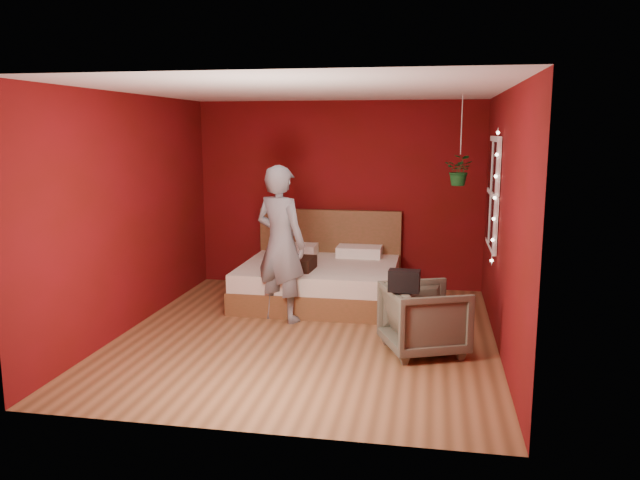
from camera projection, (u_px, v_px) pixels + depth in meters
The scene contains 10 objects.
floor at pixel (307, 335), 6.79m from camera, with size 4.50×4.50×0.00m, color #9C663E.
room_walls at pixel (307, 181), 6.49m from camera, with size 4.04×4.54×2.62m.
window at pixel (493, 193), 7.05m from camera, with size 0.05×0.97×1.27m.
fairy_lights at pixel (495, 198), 6.54m from camera, with size 0.04×0.04×1.45m.
bed at pixel (321, 278), 8.15m from camera, with size 2.00×1.70×1.10m.
person at pixel (281, 244), 7.18m from camera, with size 0.66×0.43×1.82m, color slate.
armchair at pixel (424, 319), 6.21m from camera, with size 0.74×0.76×0.69m, color #5A5847.
handbag at pixel (404, 281), 5.89m from camera, with size 0.29×0.15×0.21m, color black.
throw_pillow at pixel (296, 263), 7.69m from camera, with size 0.43×0.43×0.15m, color black.
hanging_plant at pixel (460, 170), 7.34m from camera, with size 0.41×0.38×1.05m.
Camera 1 is at (1.30, -6.37, 2.21)m, focal length 35.00 mm.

